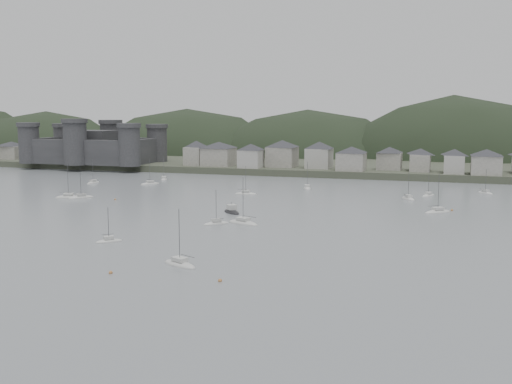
% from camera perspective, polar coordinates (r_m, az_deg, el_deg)
% --- Properties ---
extents(ground, '(900.00, 900.00, 0.00)m').
position_cam_1_polar(ground, '(106.13, -12.85, -8.29)').
color(ground, slate).
rests_on(ground, ground).
extents(far_shore_land, '(900.00, 250.00, 3.00)m').
position_cam_1_polar(far_shore_land, '(386.91, 10.22, 3.40)').
color(far_shore_land, '#383D2D').
rests_on(far_shore_land, ground).
extents(forested_ridge, '(851.55, 103.94, 102.57)m').
position_cam_1_polar(forested_ridge, '(362.15, 10.36, 1.09)').
color(forested_ridge, black).
rests_on(forested_ridge, ground).
extents(castle, '(66.00, 43.00, 20.00)m').
position_cam_1_polar(castle, '(318.80, -14.83, 4.12)').
color(castle, '#323235').
rests_on(castle, far_shore_land).
extents(waterfront_town, '(451.48, 28.46, 12.92)m').
position_cam_1_polar(waterfront_town, '(271.37, 17.57, 2.97)').
color(waterfront_town, gray).
rests_on(waterfront_town, far_shore_land).
extents(moored_fleet, '(241.41, 170.91, 12.89)m').
position_cam_1_polar(moored_fleet, '(171.42, -2.14, -2.01)').
color(moored_fleet, beige).
rests_on(moored_fleet, ground).
extents(motor_launch_far, '(7.87, 8.13, 3.98)m').
position_cam_1_polar(motor_launch_far, '(173.80, -2.27, -1.84)').
color(motor_launch_far, black).
rests_on(motor_launch_far, ground).
extents(mooring_buoys, '(196.59, 130.26, 0.70)m').
position_cam_1_polar(mooring_buoys, '(158.61, -3.76, -2.81)').
color(mooring_buoys, '#B0733A').
rests_on(mooring_buoys, ground).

